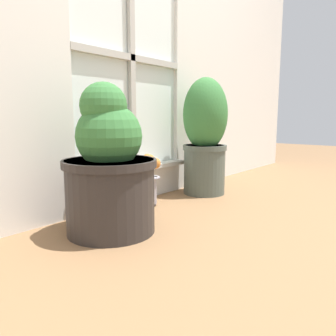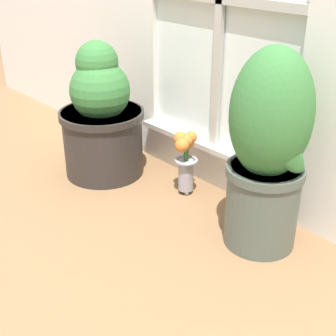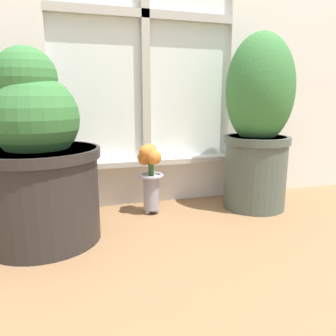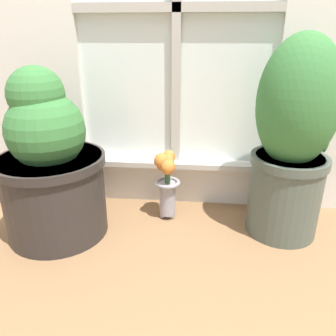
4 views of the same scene
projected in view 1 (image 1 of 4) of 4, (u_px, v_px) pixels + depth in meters
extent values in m
plane|color=olive|center=(207.00, 217.00, 1.65)|extent=(10.00, 10.00, 0.00)
cube|color=silver|center=(239.00, 29.00, 2.79)|extent=(1.79, 0.05, 2.50)
cube|color=silver|center=(132.00, 184.00, 1.97)|extent=(0.82, 0.05, 0.21)
cube|color=white|center=(128.00, 58.00, 1.87)|extent=(0.82, 0.02, 1.25)
cube|color=#BCB7AD|center=(132.00, 58.00, 1.85)|extent=(0.04, 0.02, 1.25)
cube|color=#BCB7AD|center=(132.00, 58.00, 1.85)|extent=(0.82, 0.02, 0.04)
cube|color=#BCB7AD|center=(137.00, 169.00, 1.93)|extent=(0.88, 0.06, 0.02)
cylinder|color=#2D2826|center=(111.00, 196.00, 1.42)|extent=(0.38, 0.38, 0.32)
cylinder|color=#2D2826|center=(110.00, 163.00, 1.40)|extent=(0.40, 0.40, 0.03)
cylinder|color=#38281E|center=(110.00, 161.00, 1.40)|extent=(0.35, 0.35, 0.01)
sphere|color=#387538|center=(109.00, 136.00, 1.38)|extent=(0.28, 0.28, 0.28)
sphere|color=#387538|center=(104.00, 106.00, 1.35)|extent=(0.20, 0.20, 0.20)
ellipsoid|color=#387538|center=(111.00, 138.00, 1.47)|extent=(0.11, 0.12, 0.20)
cylinder|color=#4C564C|center=(204.00, 169.00, 2.16)|extent=(0.27, 0.27, 0.32)
cylinder|color=#4C564C|center=(205.00, 147.00, 2.14)|extent=(0.29, 0.29, 0.03)
cylinder|color=#38281E|center=(205.00, 146.00, 2.13)|extent=(0.25, 0.25, 0.01)
ellipsoid|color=#387538|center=(205.00, 114.00, 2.10)|extent=(0.29, 0.29, 0.47)
ellipsoid|color=#387538|center=(219.00, 128.00, 2.17)|extent=(0.11, 0.21, 0.23)
sphere|color=#99939E|center=(148.00, 204.00, 1.88)|extent=(0.02, 0.02, 0.02)
sphere|color=#99939E|center=(150.00, 205.00, 1.84)|extent=(0.02, 0.02, 0.02)
sphere|color=#99939E|center=(155.00, 204.00, 1.87)|extent=(0.02, 0.02, 0.02)
cylinder|color=#99939E|center=(151.00, 190.00, 1.85)|extent=(0.07, 0.07, 0.15)
torus|color=#99939E|center=(151.00, 178.00, 1.84)|extent=(0.11, 0.11, 0.02)
cylinder|color=#386633|center=(151.00, 171.00, 1.83)|extent=(0.02, 0.02, 0.08)
sphere|color=orange|center=(150.00, 161.00, 1.82)|extent=(0.06, 0.06, 0.06)
sphere|color=orange|center=(147.00, 159.00, 1.84)|extent=(0.05, 0.05, 0.05)
sphere|color=orange|center=(145.00, 165.00, 1.83)|extent=(0.06, 0.06, 0.06)
sphere|color=orange|center=(150.00, 160.00, 1.80)|extent=(0.06, 0.06, 0.06)
sphere|color=orange|center=(155.00, 163.00, 1.81)|extent=(0.06, 0.06, 0.06)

